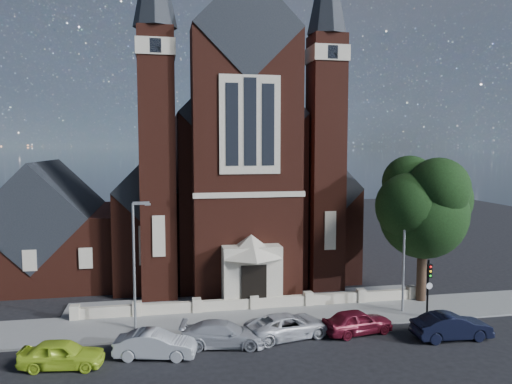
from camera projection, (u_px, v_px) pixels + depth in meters
ground at (236, 278)px, 43.41m from camera, size 120.00×120.00×0.00m
pavement_strip at (259, 319)px, 33.14m from camera, size 60.00×5.00×0.12m
forecourt_paving at (249, 301)px, 37.05m from camera, size 26.00×3.00×0.14m
forecourt_wall at (254, 310)px, 35.10m from camera, size 24.00×0.40×0.90m
church at (224, 179)px, 50.44m from camera, size 20.01×34.90×29.20m
parish_hall at (47, 233)px, 42.99m from camera, size 12.00×12.20×10.24m
street_tree at (427, 209)px, 36.04m from camera, size 6.40×6.60×10.70m
street_lamp_left at (135, 258)px, 30.76m from camera, size 1.16×0.22×8.09m
street_lamp_right at (405, 247)px, 34.12m from camera, size 1.16×0.22×8.09m
traffic_signal at (429, 281)px, 32.93m from camera, size 0.28×0.42×4.00m
car_lime_van at (62, 354)px, 25.85m from camera, size 4.49×2.28×1.46m
car_silver_a at (155, 344)px, 27.11m from camera, size 4.63×2.40×1.45m
car_silver_b at (223, 334)px, 28.66m from camera, size 5.21×2.87×1.43m
car_white_suv at (288, 326)px, 30.00m from camera, size 5.56×3.44×1.44m
car_dark_red at (357, 322)px, 30.58m from camera, size 4.66×2.54×1.50m
car_navy at (451, 326)px, 29.72m from camera, size 4.71×1.74×1.54m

